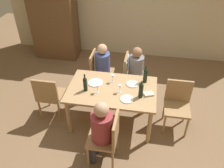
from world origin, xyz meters
TOP-DOWN VIEW (x-y plane):
  - ground_plane at (0.00, 0.00)m, footprint 10.00×10.00m
  - rear_room_partition at (0.00, 2.68)m, footprint 6.40×0.12m
  - armoire_cabinet at (-1.86, 2.23)m, footprint 1.18×0.62m
  - dining_table at (0.00, 0.00)m, footprint 1.52×0.96m
  - chair_near at (0.09, -0.86)m, footprint 0.44×0.44m
  - chair_far_right at (0.22, 0.86)m, footprint 0.46×0.44m
  - chair_far_left at (-0.43, 0.86)m, footprint 0.44×0.44m
  - chair_left_end at (-1.14, -0.09)m, footprint 0.44×0.44m
  - chair_right_end at (1.14, 0.09)m, footprint 0.44×0.44m
  - person_woman_host at (-0.03, -0.86)m, footprint 0.37×0.32m
  - person_man_bearded at (0.37, 0.86)m, footprint 0.35×0.30m
  - person_man_guest at (-0.32, 0.86)m, footprint 0.35×0.31m
  - wine_bottle_tall_green at (0.50, -0.14)m, footprint 0.07×0.07m
  - wine_bottle_dark_red at (0.54, 0.30)m, footprint 0.07×0.07m
  - wine_bottle_short_olive at (-0.43, -0.12)m, footprint 0.07×0.07m
  - wine_glass_near_left at (-0.02, 0.20)m, footprint 0.07×0.07m
  - wine_glass_centre at (-0.23, -0.14)m, footprint 0.07×0.07m
  - wine_glass_near_right at (0.15, -0.07)m, footprint 0.07×0.07m
  - dinner_plate_host at (-0.32, 0.11)m, footprint 0.26×0.26m
  - dinner_plate_guest_left at (0.29, -0.24)m, footprint 0.22×0.22m
  - dinner_plate_guest_right at (0.34, 0.18)m, footprint 0.22×0.22m
  - folded_napkin at (0.62, -0.05)m, footprint 0.19×0.17m

SIDE VIEW (x-z plane):
  - ground_plane at x=0.00m, z-range 0.00..0.00m
  - chair_near at x=0.09m, z-range 0.07..0.99m
  - chair_far_left at x=-0.43m, z-range 0.07..0.99m
  - chair_left_end at x=-1.14m, z-range 0.07..0.99m
  - chair_right_end at x=1.14m, z-range 0.07..0.99m
  - chair_far_right at x=0.22m, z-range 0.13..1.05m
  - person_man_bearded at x=0.37m, z-range 0.09..1.21m
  - person_man_guest at x=-0.32m, z-range 0.09..1.22m
  - dining_table at x=0.00m, z-range 0.28..1.04m
  - person_woman_host at x=-0.03m, z-range 0.09..1.25m
  - dinner_plate_host at x=-0.32m, z-range 0.75..0.77m
  - dinner_plate_guest_left at x=0.29m, z-range 0.75..0.77m
  - dinner_plate_guest_right at x=0.34m, z-range 0.75..0.77m
  - folded_napkin at x=0.62m, z-range 0.75..0.78m
  - wine_glass_near_left at x=-0.02m, z-range 0.78..0.93m
  - wine_glass_centre at x=-0.23m, z-range 0.78..0.93m
  - wine_glass_near_right at x=0.15m, z-range 0.78..0.93m
  - wine_bottle_short_olive at x=-0.43m, z-range 0.73..1.05m
  - wine_bottle_tall_green at x=0.50m, z-range 0.74..1.05m
  - wine_bottle_dark_red at x=0.54m, z-range 0.73..1.07m
  - armoire_cabinet at x=-1.86m, z-range 0.01..2.19m
  - rear_room_partition at x=0.00m, z-range 0.00..2.70m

